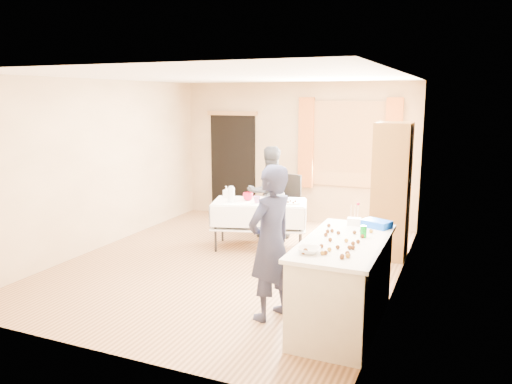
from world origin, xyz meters
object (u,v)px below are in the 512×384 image
at_px(cabinet, 391,191).
at_px(girl, 271,243).
at_px(chair, 285,215).
at_px(counter, 343,283).
at_px(party_table, 259,220).
at_px(woman, 269,192).

xyz_separation_m(cabinet, girl, (-0.85, -2.63, -0.16)).
bearing_deg(girl, chair, -141.57).
height_order(counter, chair, chair).
distance_m(party_table, girl, 2.54).
bearing_deg(cabinet, chair, 160.67).
distance_m(chair, woman, 0.62).
distance_m(party_table, chair, 1.02).
bearing_deg(chair, party_table, -80.84).
bearing_deg(woman, party_table, 63.74).
relative_size(chair, woman, 0.66).
height_order(cabinet, woman, cabinet).
xyz_separation_m(counter, party_table, (-1.83, 2.14, -0.01)).
bearing_deg(girl, party_table, -133.32).
distance_m(girl, woman, 3.13).
bearing_deg(party_table, woman, 81.12).
bearing_deg(girl, cabinet, -176.67).
relative_size(party_table, girl, 0.96).
distance_m(cabinet, woman, 2.05).
bearing_deg(woman, girl, 77.91).
height_order(party_table, woman, woman).
distance_m(counter, girl, 0.85).
xyz_separation_m(chair, woman, (-0.15, -0.38, 0.47)).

